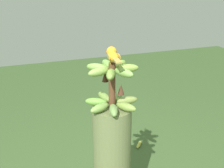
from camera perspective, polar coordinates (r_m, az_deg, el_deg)
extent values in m
cylinder|color=brown|center=(1.49, 0.00, -0.47)|extent=(0.04, 0.04, 0.26)
ellipsoid|color=#6D904B|center=(1.45, 0.31, -5.44)|extent=(0.07, 0.13, 0.04)
ellipsoid|color=olive|center=(1.48, 2.89, -4.72)|extent=(0.11, 0.12, 0.04)
ellipsoid|color=olive|center=(1.55, 3.15, -3.43)|extent=(0.12, 0.05, 0.04)
ellipsoid|color=#7C9A4A|center=(1.60, 1.14, -2.56)|extent=(0.11, 0.12, 0.04)
ellipsoid|color=olive|center=(1.60, -1.64, -2.66)|extent=(0.07, 0.13, 0.04)
ellipsoid|color=#6CA23E|center=(1.54, -3.31, -3.67)|extent=(0.13, 0.09, 0.04)
ellipsoid|color=#799E4A|center=(1.47, -2.54, -4.93)|extent=(0.13, 0.09, 0.04)
ellipsoid|color=olive|center=(1.37, -0.27, 2.01)|extent=(0.09, 0.13, 0.04)
ellipsoid|color=#759D4A|center=(1.40, 2.44, 2.37)|extent=(0.10, 0.13, 0.04)
ellipsoid|color=olive|center=(1.46, 3.16, 3.27)|extent=(0.13, 0.06, 0.04)
ellipsoid|color=#739D3E|center=(1.52, 1.55, 4.00)|extent=(0.12, 0.11, 0.04)
ellipsoid|color=#6F9D45|center=(1.52, -1.11, 4.06)|extent=(0.05, 0.12, 0.04)
ellipsoid|color=#749F44|center=(1.48, -3.02, 3.43)|extent=(0.12, 0.11, 0.04)
ellipsoid|color=#7D9F47|center=(1.41, -2.75, 2.51)|extent=(0.13, 0.07, 0.04)
cone|color=#4C2D1E|center=(1.49, 1.87, -1.12)|extent=(0.04, 0.04, 0.06)
cone|color=#4C2D1E|center=(1.50, -1.41, 1.62)|extent=(0.04, 0.04, 0.06)
cylinder|color=#C68933|center=(1.43, 0.93, 4.52)|extent=(0.00, 0.00, 0.02)
cylinder|color=#C68933|center=(1.42, -0.34, 4.43)|extent=(0.00, 0.00, 0.02)
ellipsoid|color=orange|center=(1.42, 0.30, 5.70)|extent=(0.06, 0.11, 0.05)
ellipsoid|color=olive|center=(1.42, 1.42, 5.71)|extent=(0.02, 0.08, 0.03)
ellipsoid|color=olive|center=(1.40, -0.73, 5.58)|extent=(0.02, 0.08, 0.03)
cube|color=olive|center=(1.33, 1.11, 4.77)|extent=(0.04, 0.08, 0.01)
sphere|color=orange|center=(1.46, -0.10, 6.66)|extent=(0.05, 0.05, 0.05)
sphere|color=black|center=(1.46, -0.96, 6.84)|extent=(0.01, 0.01, 0.01)
cone|color=orange|center=(1.49, -0.40, 7.02)|extent=(0.02, 0.03, 0.02)
ellipsoid|color=#939E38|center=(2.90, 5.58, -12.30)|extent=(0.11, 0.13, 0.04)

